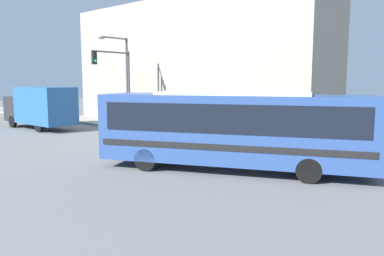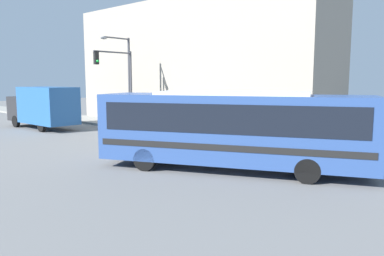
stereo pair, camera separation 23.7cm
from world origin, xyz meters
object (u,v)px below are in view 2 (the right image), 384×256
Objects in this scene: traffic_light_pole at (119,75)px; street_lamp at (125,73)px; fire_hydrant at (260,135)px; delivery_truck at (43,106)px; pedestrian_near_corner at (131,112)px; city_bus at (232,126)px; parking_meter at (201,121)px.

street_lamp is at bearing 20.57° from traffic_light_pole.
delivery_truck is at bearing 105.34° from fire_hydrant.
pedestrian_near_corner is (0.90, 12.16, 0.54)m from fire_hydrant.
city_bus is 1.94× the size of traffic_light_pole.
traffic_light_pole reaches higher than fire_hydrant.
fire_hydrant is at bearing -85.21° from traffic_light_pole.
fire_hydrant is 0.62× the size of parking_meter.
street_lamp is at bearing -147.95° from pedestrian_near_corner.
parking_meter is (0.94, -6.94, -2.91)m from traffic_light_pole.
delivery_truck is (1.49, 18.21, -0.13)m from city_bus.
city_bus reaches higher than parking_meter.
delivery_truck is 3.75× the size of pedestrian_near_corner.
traffic_light_pole is at bearing -159.43° from street_lamp.
delivery_truck is 8.49× the size of fire_hydrant.
fire_hydrant is at bearing -89.44° from street_lamp.
street_lamp is at bearing 90.56° from fire_hydrant.
fire_hydrant is 12.06m from street_lamp.
parking_meter is at bearing -89.11° from street_lamp.
fire_hydrant is (4.38, -15.98, -1.12)m from delivery_truck.
delivery_truck reaches higher than fire_hydrant.
traffic_light_pole is at bearing 94.79° from fire_hydrant.
fire_hydrant is at bearing -2.60° from city_bus.
traffic_light_pole is at bearing -152.83° from pedestrian_near_corner.
delivery_truck is 16.60m from fire_hydrant.
traffic_light_pole is 0.90m from street_lamp.
street_lamp is (-0.11, 11.53, 3.54)m from fire_hydrant.
city_bus is 15.09m from street_lamp.
delivery_truck reaches higher than pedestrian_near_corner.
parking_meter is 7.87m from street_lamp.
parking_meter is (5.87, 6.51, -0.76)m from city_bus.
delivery_truck is 1.24× the size of traffic_light_pole.
traffic_light_pole is 7.58m from parking_meter.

